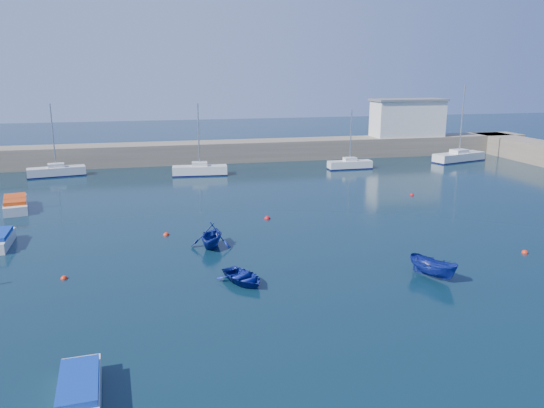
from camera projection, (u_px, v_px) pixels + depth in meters
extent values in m
plane|color=black|center=(284.00, 310.00, 26.71)|extent=(220.00, 220.00, 0.00)
cube|color=#756A59|center=(197.00, 152.00, 69.84)|extent=(96.00, 4.50, 2.60)
cube|color=silver|center=(407.00, 119.00, 75.55)|extent=(10.00, 4.00, 5.00)
cube|color=silver|center=(57.00, 172.00, 60.52)|extent=(6.44, 2.88, 1.06)
cylinder|color=#B7BABC|center=(53.00, 136.00, 59.52)|extent=(0.15, 0.15, 7.16)
cube|color=silver|center=(200.00, 171.00, 61.10)|extent=(6.33, 2.23, 1.10)
cylinder|color=#B7BABC|center=(199.00, 135.00, 60.10)|extent=(0.16, 0.16, 7.14)
cube|color=silver|center=(350.00, 165.00, 65.09)|extent=(5.42, 1.55, 1.01)
cylinder|color=#B7BABC|center=(351.00, 135.00, 64.21)|extent=(0.15, 0.15, 6.22)
cube|color=silver|center=(459.00, 157.00, 70.50)|extent=(7.97, 4.21, 1.15)
cylinder|color=#B7BABC|center=(462.00, 119.00, 69.28)|extent=(0.16, 0.16, 8.82)
cube|color=silver|center=(16.00, 205.00, 45.91)|extent=(2.89, 5.55, 0.79)
cube|color=#C93A0B|center=(15.00, 199.00, 45.77)|extent=(2.53, 4.24, 0.30)
cube|color=silver|center=(80.00, 394.00, 19.15)|extent=(1.74, 4.26, 0.71)
cube|color=navy|center=(78.00, 382.00, 19.03)|extent=(1.59, 3.21, 0.27)
imported|color=navy|center=(243.00, 277.00, 30.04)|extent=(3.38, 3.84, 0.66)
imported|color=navy|center=(211.00, 235.00, 36.02)|extent=(3.68, 3.95, 1.69)
imported|color=navy|center=(433.00, 268.00, 30.71)|extent=(2.44, 3.33, 1.21)
sphere|color=red|center=(64.00, 279.00, 30.68)|extent=(0.39, 0.39, 0.39)
sphere|color=red|center=(267.00, 219.00, 43.14)|extent=(0.49, 0.49, 0.49)
sphere|color=red|center=(525.00, 253.00, 35.01)|extent=(0.43, 0.43, 0.43)
sphere|color=red|center=(166.00, 235.00, 38.84)|extent=(0.43, 0.43, 0.43)
sphere|color=red|center=(412.00, 195.00, 51.33)|extent=(0.40, 0.40, 0.40)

